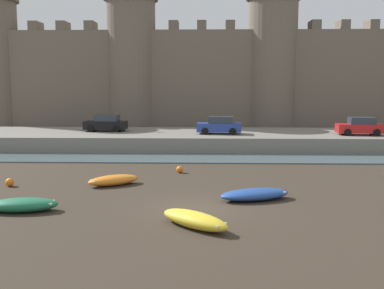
# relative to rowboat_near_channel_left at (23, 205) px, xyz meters

# --- Properties ---
(ground_plane) EXTENTS (160.00, 160.00, 0.00)m
(ground_plane) POSITION_rel_rowboat_near_channel_left_xyz_m (8.24, 0.70, -0.35)
(ground_plane) COLOR #382D23
(water_channel) EXTENTS (80.00, 4.50, 0.10)m
(water_channel) POSITION_rel_rowboat_near_channel_left_xyz_m (8.24, 15.34, -0.30)
(water_channel) COLOR slate
(water_channel) RESTS_ON ground
(quay_road) EXTENTS (62.77, 10.00, 1.40)m
(quay_road) POSITION_rel_rowboat_near_channel_left_xyz_m (8.24, 22.59, 0.36)
(quay_road) COLOR slate
(quay_road) RESTS_ON ground
(castle) EXTENTS (57.24, 6.47, 19.85)m
(castle) POSITION_rel_rowboat_near_channel_left_xyz_m (8.24, 34.36, 7.20)
(castle) COLOR #706354
(castle) RESTS_ON ground
(rowboat_near_channel_left) EXTENTS (3.43, 1.71, 0.66)m
(rowboat_near_channel_left) POSITION_rel_rowboat_near_channel_left_xyz_m (0.00, 0.00, 0.00)
(rowboat_near_channel_left) COLOR #1E6B47
(rowboat_near_channel_left) RESTS_ON ground
(rowboat_near_channel_right) EXTENTS (3.40, 3.15, 0.68)m
(rowboat_near_channel_right) POSITION_rel_rowboat_near_channel_left_xyz_m (8.25, -2.16, 0.01)
(rowboat_near_channel_right) COLOR yellow
(rowboat_near_channel_right) RESTS_ON ground
(rowboat_foreground_centre) EXTENTS (4.04, 2.52, 0.60)m
(rowboat_foreground_centre) POSITION_rel_rowboat_near_channel_left_xyz_m (11.30, 2.49, -0.03)
(rowboat_foreground_centre) COLOR #234793
(rowboat_foreground_centre) RESTS_ON ground
(rowboat_foreground_right) EXTENTS (3.30, 2.64, 0.61)m
(rowboat_foreground_right) POSITION_rel_rowboat_near_channel_left_xyz_m (3.18, 5.70, -0.02)
(rowboat_foreground_right) COLOR orange
(rowboat_foreground_right) RESTS_ON ground
(mooring_buoy_mid_mud) EXTENTS (0.49, 0.49, 0.49)m
(mooring_buoy_mid_mud) POSITION_rel_rowboat_near_channel_left_xyz_m (-2.93, 5.22, -0.10)
(mooring_buoy_mid_mud) COLOR orange
(mooring_buoy_mid_mud) RESTS_ON ground
(mooring_buoy_near_channel) EXTENTS (0.48, 0.48, 0.48)m
(mooring_buoy_near_channel) POSITION_rel_rowboat_near_channel_left_xyz_m (6.96, 9.60, -0.11)
(mooring_buoy_near_channel) COLOR orange
(mooring_buoy_near_channel) RESTS_ON ground
(car_quay_east) EXTENTS (4.19, 2.05, 1.62)m
(car_quay_east) POSITION_rel_rowboat_near_channel_left_xyz_m (10.02, 21.31, 1.84)
(car_quay_east) COLOR #263F99
(car_quay_east) RESTS_ON quay_road
(car_quay_centre_west) EXTENTS (4.19, 2.05, 1.62)m
(car_quay_centre_west) POSITION_rel_rowboat_near_channel_left_xyz_m (22.87, 20.72, 1.84)
(car_quay_centre_west) COLOR red
(car_quay_centre_west) RESTS_ON quay_road
(car_quay_west) EXTENTS (4.19, 2.05, 1.62)m
(car_quay_west) POSITION_rel_rowboat_near_channel_left_xyz_m (-1.09, 23.21, 1.84)
(car_quay_west) COLOR black
(car_quay_west) RESTS_ON quay_road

